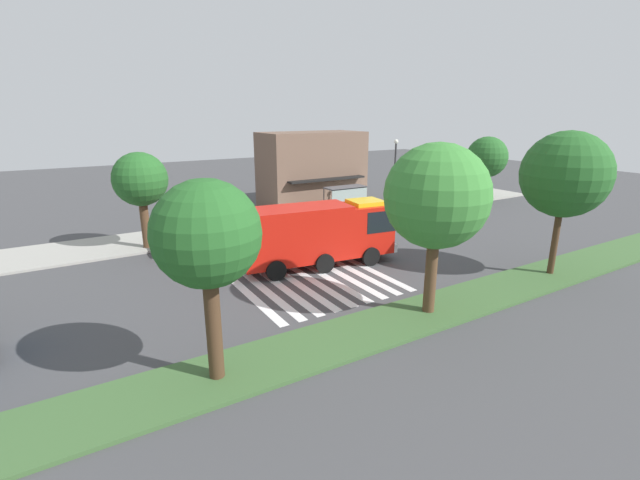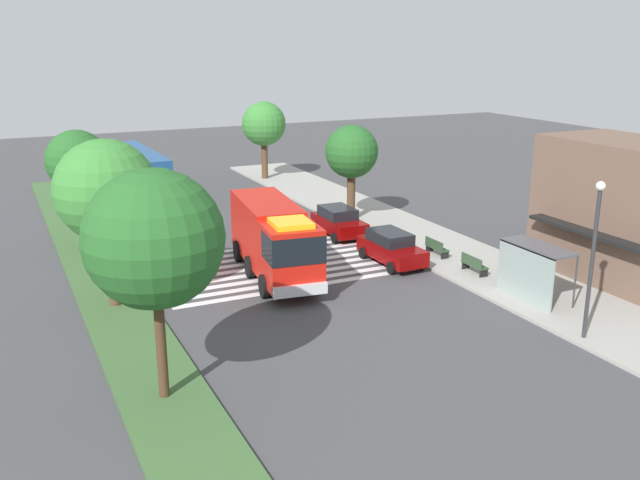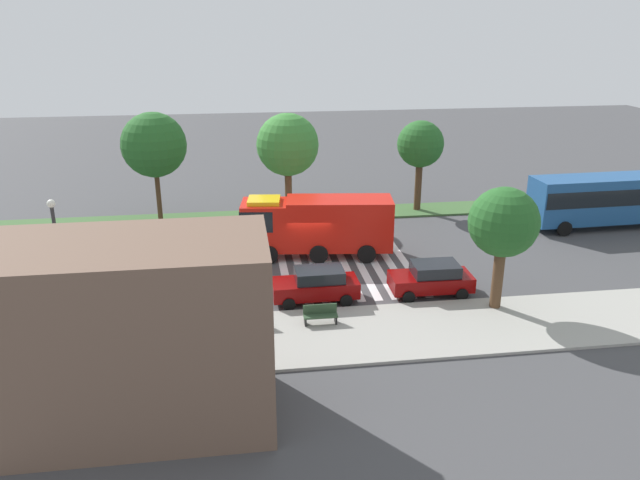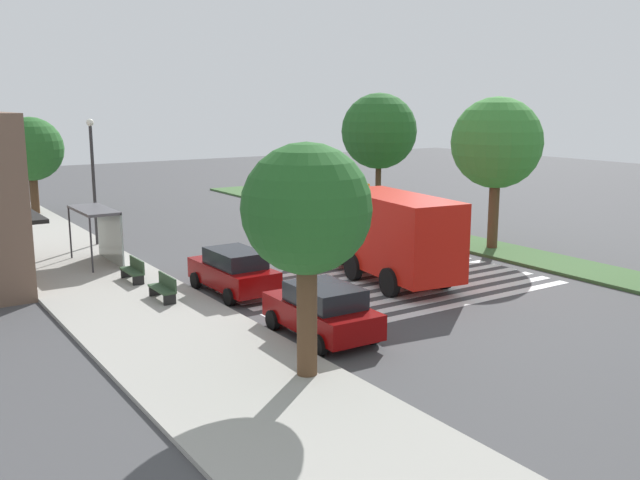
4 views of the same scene
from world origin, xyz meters
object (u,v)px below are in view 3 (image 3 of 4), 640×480
Objects in this scene: parked_car_west at (432,278)px; transit_bus at (608,197)px; street_lamp at (59,256)px; median_tree_far_west at (420,145)px; bus_stop_shelter at (159,299)px; median_tree_center at (154,145)px; fire_truck at (312,224)px; sidewalk_tree_west at (504,223)px; parked_car_mid at (316,285)px; bench_west_of_shelter at (320,314)px; bench_near_shelter at (250,319)px; median_tree_west at (288,145)px.

transit_bus reaches higher than parked_car_west.
median_tree_far_west reaches higher than street_lamp.
bus_stop_shelter is 17.43m from median_tree_center.
fire_truck reaches higher than bus_stop_shelter.
transit_bus is at bearing -162.03° from street_lamp.
fire_truck is at bearing -174.67° from transit_bus.
parked_car_mid is at bearing -14.24° from sidewalk_tree_west.
bench_west_of_shelter is 20.01m from median_tree_far_west.
street_lamp is 0.82× the size of median_tree_center.
fire_truck is 2.14× the size of parked_car_mid.
parked_car_west is at bearing -168.57° from bus_stop_shelter.
bench_near_shelter is at bearing 108.80° from median_tree_center.
bench_west_of_shelter is 0.22× the size of median_tree_west.
median_tree_far_west is 18.73m from median_tree_center.
sidewalk_tree_west is (-16.11, -0.54, 2.61)m from bus_stop_shelter.
median_tree_center is at bearing -57.78° from parked_car_mid.
sidewalk_tree_west is 24.30m from median_tree_center.
street_lamp is (17.76, 1.80, 2.95)m from parked_car_west.
street_lamp is at bearing 54.16° from median_tree_west.
median_tree_far_west is at bearing -92.94° from sidewalk_tree_west.
parked_car_west is at bearing -151.48° from transit_bus.
street_lamp is at bearing -6.44° from bench_near_shelter.
bus_stop_shelter is at bearing 167.49° from street_lamp.
median_tree_far_west reaches higher than fire_truck.
sidewalk_tree_west is at bearing 118.11° from median_tree_west.
bus_stop_shelter is (8.05, 9.04, -0.15)m from fire_truck.
parked_car_mid is 4.40m from bench_near_shelter.
median_tree_west reaches higher than parked_car_west.
median_tree_west is at bearing -61.89° from sidewalk_tree_west.
median_tree_west is (8.77, -16.42, 0.74)m from sidewalk_tree_west.
median_tree_west reaches higher than sidewalk_tree_west.
bench_west_of_shelter is 11.97m from street_lamp.
bench_near_shelter is at bearing 78.84° from median_tree_west.
parked_car_west is 17.66m from transit_bus.
street_lamp is at bearing 40.51° from fire_truck.
median_tree_center reaches higher than median_tree_far_west.
bus_stop_shelter is at bearing 95.95° from median_tree_center.
bus_stop_shelter is (28.74, 11.63, -0.23)m from transit_bus.
bench_west_of_shelter is at bearing -153.37° from transit_bus.
parked_car_mid is at bearing 91.54° from fire_truck.
sidewalk_tree_west is (-12.11, -0.53, 3.91)m from bench_near_shelter.
bench_west_of_shelter is 19.82m from median_tree_center.
transit_bus is at bearing -151.58° from bench_west_of_shelter.
bus_stop_shelter is (13.53, 2.74, 1.01)m from parked_car_west.
sidewalk_tree_west is (12.62, 11.09, 2.38)m from transit_bus.
parked_car_mid is at bearing -141.60° from bench_near_shelter.
bench_near_shelter is 8.89m from street_lamp.
street_lamp is 0.85× the size of median_tree_west.
bench_west_of_shelter is at bearing 85.61° from parked_car_mid.
parked_car_mid is 2.74× the size of bench_near_shelter.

